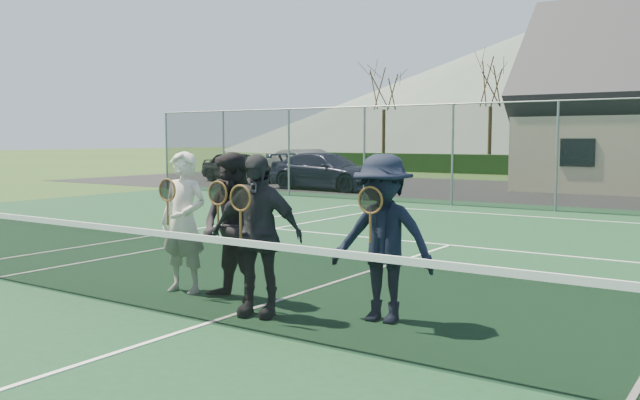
% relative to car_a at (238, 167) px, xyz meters
% --- Properties ---
extents(ground, '(220.00, 220.00, 0.00)m').
position_rel_car_a_xyz_m(ground, '(15.58, 1.60, -0.71)').
color(ground, '#294719').
rests_on(ground, ground).
extents(court_surface, '(30.00, 30.00, 0.02)m').
position_rel_car_a_xyz_m(court_surface, '(15.58, -18.40, -0.70)').
color(court_surface, '#14381E').
rests_on(court_surface, ground).
extents(tarmac_carpark, '(40.00, 12.00, 0.01)m').
position_rel_car_a_xyz_m(tarmac_carpark, '(11.58, 1.60, -0.71)').
color(tarmac_carpark, black).
rests_on(tarmac_carpark, ground).
extents(hill_west, '(110.00, 110.00, 18.00)m').
position_rel_car_a_xyz_m(hill_west, '(-9.42, 76.60, 8.29)').
color(hill_west, '#57685C').
rests_on(hill_west, ground).
extents(car_a, '(4.47, 2.69, 1.42)m').
position_rel_car_a_xyz_m(car_a, '(0.00, 0.00, 0.00)').
color(car_a, black).
rests_on(car_a, ground).
extents(car_b, '(4.92, 3.28, 1.53)m').
position_rel_car_a_xyz_m(car_b, '(3.38, 0.74, 0.05)').
color(car_b, gray).
rests_on(car_b, ground).
extents(car_c, '(5.11, 2.40, 1.44)m').
position_rel_car_a_xyz_m(car_c, '(6.01, -1.64, 0.01)').
color(car_c, black).
rests_on(car_c, ground).
extents(court_markings, '(11.03, 23.83, 0.01)m').
position_rel_car_a_xyz_m(court_markings, '(15.58, -18.40, -0.69)').
color(court_markings, white).
rests_on(court_markings, court_surface).
extents(tennis_net, '(11.68, 0.08, 1.10)m').
position_rel_car_a_xyz_m(tennis_net, '(15.58, -18.40, -0.17)').
color(tennis_net, slate).
rests_on(tennis_net, ground).
extents(perimeter_fence, '(30.07, 0.07, 3.02)m').
position_rel_car_a_xyz_m(perimeter_fence, '(15.58, -4.90, 0.81)').
color(perimeter_fence, slate).
rests_on(perimeter_fence, ground).
extents(tree_a, '(3.20, 3.20, 7.77)m').
position_rel_car_a_xyz_m(tree_a, '(-0.42, 14.60, 5.08)').
color(tree_a, '#342113').
rests_on(tree_a, ground).
extents(tree_b, '(3.20, 3.20, 7.77)m').
position_rel_car_a_xyz_m(tree_b, '(6.58, 14.60, 5.08)').
color(tree_b, '#332012').
rests_on(tree_b, ground).
extents(player_a, '(0.71, 0.54, 1.80)m').
position_rel_car_a_xyz_m(player_a, '(14.29, -17.47, 0.21)').
color(player_a, silver).
rests_on(player_a, court_surface).
extents(player_b, '(0.92, 0.74, 1.80)m').
position_rel_car_a_xyz_m(player_b, '(15.14, -17.48, 0.21)').
color(player_b, black).
rests_on(player_b, court_surface).
extents(player_c, '(1.14, 0.73, 1.80)m').
position_rel_car_a_xyz_m(player_c, '(15.78, -17.83, 0.21)').
color(player_c, '#27282D').
rests_on(player_c, court_surface).
extents(player_d, '(1.22, 0.78, 1.80)m').
position_rel_car_a_xyz_m(player_d, '(17.06, -17.27, 0.21)').
color(player_d, black).
rests_on(player_d, court_surface).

